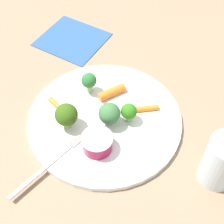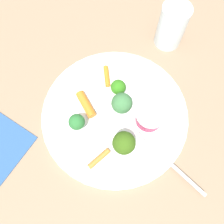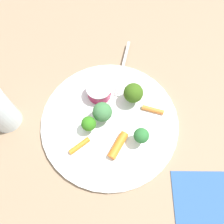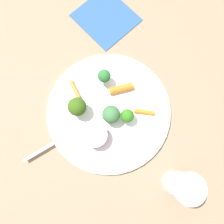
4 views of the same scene
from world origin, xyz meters
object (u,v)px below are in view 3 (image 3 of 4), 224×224
object	(u,v)px
broccoli_floret_0	(89,124)
fork	(122,68)
carrot_stick_2	(79,146)
plate	(110,122)
carrot_stick_0	(153,110)
carrot_stick_1	(118,145)
sauce_cup	(99,91)
broccoli_floret_1	(141,136)
napkin	(214,208)
broccoli_floret_2	(103,111)
broccoli_floret_3	(133,93)

from	to	relation	value
broccoli_floret_0	fork	size ratio (longest dim) A/B	0.26
carrot_stick_2	plate	bearing A→B (deg)	-113.30
carrot_stick_0	carrot_stick_1	xyz separation A→B (m)	(0.04, 0.11, 0.00)
sauce_cup	carrot_stick_0	bearing A→B (deg)	-175.93
broccoli_floret_1	napkin	bearing A→B (deg)	159.10
plate	broccoli_floret_1	size ratio (longest dim) A/B	6.38
broccoli_floret_0	napkin	distance (m)	0.29
broccoli_floret_2	napkin	xyz separation A→B (m)	(-0.27, 0.09, -0.04)
sauce_cup	broccoli_floret_2	size ratio (longest dim) A/B	1.10
carrot_stick_0	carrot_stick_1	bearing A→B (deg)	69.83
broccoli_floret_2	carrot_stick_0	distance (m)	0.11
plate	carrot_stick_2	bearing A→B (deg)	66.70
sauce_cup	fork	xyz separation A→B (m)	(-0.02, -0.09, -0.01)
carrot_stick_1	sauce_cup	bearing A→B (deg)	-48.12
broccoli_floret_0	broccoli_floret_1	size ratio (longest dim) A/B	0.90
sauce_cup	carrot_stick_0	size ratio (longest dim) A/B	1.15
plate	fork	xyz separation A→B (m)	(0.03, -0.14, 0.01)
sauce_cup	broccoli_floret_0	world-z (taller)	broccoli_floret_0
broccoli_floret_1	napkin	size ratio (longest dim) A/B	0.31
plate	broccoli_floret_2	bearing A→B (deg)	-12.81
broccoli_floret_1	carrot_stick_0	size ratio (longest dim) A/B	0.97
broccoli_floret_3	napkin	world-z (taller)	broccoli_floret_3
broccoli_floret_0	broccoli_floret_1	bearing A→B (deg)	-171.10
plate	broccoli_floret_2	xyz separation A→B (m)	(0.02, -0.00, 0.04)
broccoli_floret_0	fork	xyz separation A→B (m)	(-0.01, -0.17, -0.02)
broccoli_floret_3	carrot_stick_2	xyz separation A→B (m)	(0.06, 0.15, -0.03)
carrot_stick_2	napkin	bearing A→B (deg)	178.84
sauce_cup	fork	distance (m)	0.09
plate	broccoli_floret_1	distance (m)	0.09
broccoli_floret_0	broccoli_floret_2	bearing A→B (deg)	-112.43
carrot_stick_1	napkin	bearing A→B (deg)	170.06
broccoli_floret_2	broccoli_floret_1	bearing A→B (deg)	167.42
carrot_stick_0	carrot_stick_2	distance (m)	0.18
fork	sauce_cup	bearing A→B (deg)	76.35
plate	napkin	world-z (taller)	plate
broccoli_floret_2	broccoli_floret_3	size ratio (longest dim) A/B	0.94
broccoli_floret_2	carrot_stick_0	size ratio (longest dim) A/B	1.05
carrot_stick_1	broccoli_floret_3	bearing A→B (deg)	-83.76
broccoli_floret_3	carrot_stick_2	distance (m)	0.16
sauce_cup	napkin	world-z (taller)	sauce_cup
carrot_stick_0	napkin	xyz separation A→B (m)	(-0.17, 0.14, -0.02)
carrot_stick_0	napkin	distance (m)	0.23
broccoli_floret_1	carrot_stick_1	world-z (taller)	broccoli_floret_1
plate	fork	size ratio (longest dim) A/B	1.83
carrot_stick_1	fork	world-z (taller)	carrot_stick_1
broccoli_floret_2	napkin	size ratio (longest dim) A/B	0.34
broccoli_floret_1	broccoli_floret_0	bearing A→B (deg)	8.90
broccoli_floret_3	napkin	distance (m)	0.28
carrot_stick_2	fork	xyz separation A→B (m)	(-0.01, -0.22, -0.00)
broccoli_floret_2	carrot_stick_1	distance (m)	0.08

